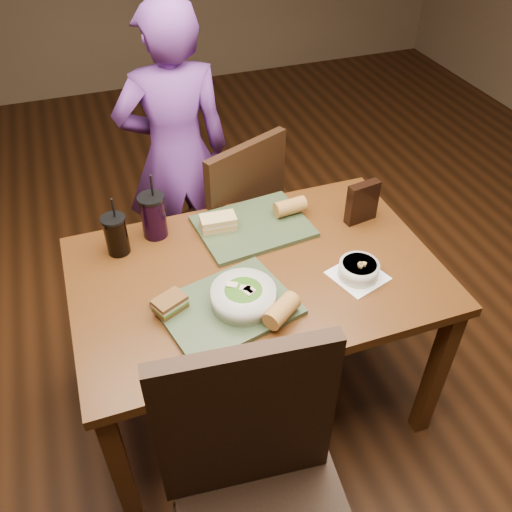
# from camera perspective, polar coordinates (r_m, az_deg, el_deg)

# --- Properties ---
(ground) EXTENTS (6.00, 6.00, 0.00)m
(ground) POSITION_cam_1_polar(r_m,az_deg,el_deg) (2.50, -0.00, -14.36)
(ground) COLOR #381C0B
(ground) RESTS_ON ground
(dining_table) EXTENTS (1.30, 0.85, 0.75)m
(dining_table) POSITION_cam_1_polar(r_m,az_deg,el_deg) (2.00, -0.00, -3.49)
(dining_table) COLOR #502B10
(dining_table) RESTS_ON ground
(chair_near) EXTENTS (0.52, 0.52, 1.10)m
(chair_near) POSITION_cam_1_polar(r_m,az_deg,el_deg) (1.59, 0.50, -24.26)
(chair_near) COLOR black
(chair_near) RESTS_ON ground
(chair_far) EXTENTS (0.56, 0.57, 0.97)m
(chair_far) POSITION_cam_1_polar(r_m,az_deg,el_deg) (2.54, -1.68, 4.16)
(chair_far) COLOR black
(chair_far) RESTS_ON ground
(diner) EXTENTS (0.54, 0.36, 1.47)m
(diner) POSITION_cam_1_polar(r_m,az_deg,el_deg) (2.65, -8.39, 10.42)
(diner) COLOR #693289
(diner) RESTS_ON ground
(tray_near) EXTENTS (0.48, 0.41, 0.02)m
(tray_near) POSITION_cam_1_polar(r_m,az_deg,el_deg) (1.80, -2.97, -5.46)
(tray_near) COLOR #324027
(tray_near) RESTS_ON dining_table
(tray_far) EXTENTS (0.45, 0.36, 0.02)m
(tray_far) POSITION_cam_1_polar(r_m,az_deg,el_deg) (2.12, -0.32, 3.15)
(tray_far) COLOR #324027
(tray_far) RESTS_ON dining_table
(salad_bowl) EXTENTS (0.21, 0.21, 0.07)m
(salad_bowl) POSITION_cam_1_polar(r_m,az_deg,el_deg) (1.77, -1.33, -4.18)
(salad_bowl) COLOR silver
(salad_bowl) RESTS_ON tray_near
(soup_bowl) EXTENTS (0.21, 0.21, 0.07)m
(soup_bowl) POSITION_cam_1_polar(r_m,az_deg,el_deg) (1.93, 10.76, -1.40)
(soup_bowl) COLOR white
(soup_bowl) RESTS_ON dining_table
(sandwich_near) EXTENTS (0.12, 0.11, 0.05)m
(sandwich_near) POSITION_cam_1_polar(r_m,az_deg,el_deg) (1.78, -9.05, -4.98)
(sandwich_near) COLOR #593819
(sandwich_near) RESTS_ON tray_near
(sandwich_far) EXTENTS (0.14, 0.08, 0.05)m
(sandwich_far) POSITION_cam_1_polar(r_m,az_deg,el_deg) (2.09, -3.99, 3.55)
(sandwich_far) COLOR tan
(sandwich_far) RESTS_ON tray_far
(baguette_near) EXTENTS (0.14, 0.13, 0.06)m
(baguette_near) POSITION_cam_1_polar(r_m,az_deg,el_deg) (1.73, 2.72, -5.76)
(baguette_near) COLOR #AD7533
(baguette_near) RESTS_ON tray_near
(baguette_far) EXTENTS (0.13, 0.07, 0.06)m
(baguette_far) POSITION_cam_1_polar(r_m,az_deg,el_deg) (2.16, 3.61, 5.20)
(baguette_far) COLOR #AD7533
(baguette_far) RESTS_ON tray_far
(cup_cola) EXTENTS (0.09, 0.09, 0.24)m
(cup_cola) POSITION_cam_1_polar(r_m,az_deg,el_deg) (2.03, -14.50, 2.18)
(cup_cola) COLOR black
(cup_cola) RESTS_ON dining_table
(cup_berry) EXTENTS (0.10, 0.10, 0.27)m
(cup_berry) POSITION_cam_1_polar(r_m,az_deg,el_deg) (2.08, -10.76, 4.18)
(cup_berry) COLOR black
(cup_berry) RESTS_ON dining_table
(chip_bag) EXTENTS (0.13, 0.06, 0.17)m
(chip_bag) POSITION_cam_1_polar(r_m,az_deg,el_deg) (2.16, 11.11, 5.55)
(chip_bag) COLOR black
(chip_bag) RESTS_ON dining_table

